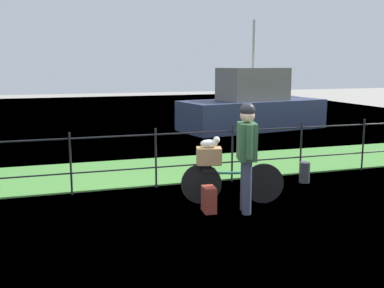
# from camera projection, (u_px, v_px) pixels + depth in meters

# --- Properties ---
(ground_plane) EXTENTS (60.00, 60.00, 0.00)m
(ground_plane) POSITION_uv_depth(u_px,v_px,m) (189.00, 223.00, 6.49)
(ground_plane) COLOR gray
(grass_strip) EXTENTS (27.00, 2.40, 0.03)m
(grass_strip) POSITION_uv_depth(u_px,v_px,m) (142.00, 171.00, 9.55)
(grass_strip) COLOR #478438
(grass_strip) RESTS_ON ground
(harbor_water) EXTENTS (30.00, 30.00, 0.00)m
(harbor_water) POSITION_uv_depth(u_px,v_px,m) (98.00, 124.00, 17.16)
(harbor_water) COLOR #60849E
(harbor_water) RESTS_ON ground
(iron_fence) EXTENTS (18.04, 0.04, 1.10)m
(iron_fence) POSITION_uv_depth(u_px,v_px,m) (156.00, 154.00, 8.22)
(iron_fence) COLOR black
(iron_fence) RESTS_ON ground
(bicycle_main) EXTENTS (1.62, 0.50, 0.66)m
(bicycle_main) POSITION_uv_depth(u_px,v_px,m) (231.00, 183.00, 7.35)
(bicycle_main) COLOR black
(bicycle_main) RESTS_ON ground
(wooden_crate) EXTENTS (0.45, 0.36, 0.27)m
(wooden_crate) POSITION_uv_depth(u_px,v_px,m) (209.00, 156.00, 7.26)
(wooden_crate) COLOR #A87F51
(wooden_crate) RESTS_ON bicycle_main
(terrier_dog) EXTENTS (0.32, 0.21, 0.18)m
(terrier_dog) POSITION_uv_depth(u_px,v_px,m) (211.00, 143.00, 7.23)
(terrier_dog) COLOR silver
(terrier_dog) RESTS_ON wooden_crate
(cyclist_person) EXTENTS (0.36, 0.52, 1.68)m
(cyclist_person) POSITION_uv_depth(u_px,v_px,m) (247.00, 148.00, 6.80)
(cyclist_person) COLOR #383D51
(cyclist_person) RESTS_ON ground
(backpack_on_paving) EXTENTS (0.20, 0.29, 0.40)m
(backpack_on_paving) POSITION_uv_depth(u_px,v_px,m) (209.00, 199.00, 6.93)
(backpack_on_paving) COLOR maroon
(backpack_on_paving) RESTS_ON ground
(mooring_bollard) EXTENTS (0.20, 0.20, 0.40)m
(mooring_bollard) POSITION_uv_depth(u_px,v_px,m) (305.00, 172.00, 8.68)
(mooring_bollard) COLOR #38383D
(mooring_bollard) RESTS_ON ground
(moored_boat_near) EXTENTS (5.32, 2.82, 3.72)m
(moored_boat_near) POSITION_uv_depth(u_px,v_px,m) (252.00, 107.00, 15.77)
(moored_boat_near) COLOR #2D3856
(moored_boat_near) RESTS_ON ground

